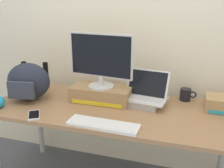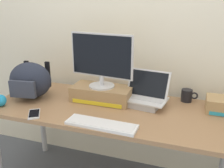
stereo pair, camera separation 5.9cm
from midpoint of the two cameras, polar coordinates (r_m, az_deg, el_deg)
back_wall at (r=2.15m, az=4.94°, el=13.69°), size 7.00×0.10×2.60m
desk at (r=1.89m, az=0.90°, el=-7.23°), size 1.79×0.73×0.73m
toner_box_yellow at (r=1.96m, az=-1.44°, el=-2.18°), size 0.46×0.23×0.12m
desktop_monitor at (r=1.88m, az=-1.52°, el=5.51°), size 0.50×0.20×0.41m
open_laptop at (r=1.89m, az=8.41°, el=-3.30°), size 0.34×0.26×0.25m
external_keyboard at (r=1.59m, az=-1.33°, el=-9.11°), size 0.46×0.14×0.02m
messenger_backpack at (r=2.09m, az=-17.16°, el=0.79°), size 0.37×0.32×0.29m
coffee_mug at (r=2.04m, az=17.35°, el=-2.49°), size 0.13×0.08×0.10m
cell_phone at (r=1.81m, az=-16.24°, el=-6.49°), size 0.14×0.17×0.01m
plush_toy at (r=2.02m, az=-23.12°, el=-3.44°), size 0.09×0.09×0.09m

